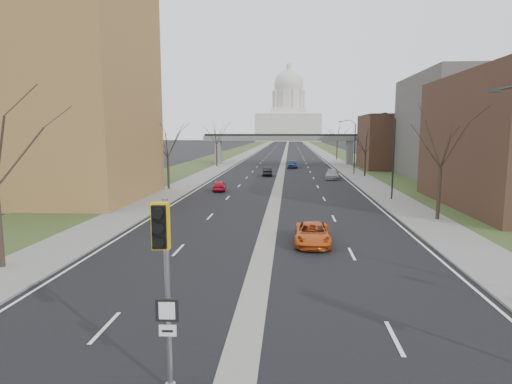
# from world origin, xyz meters

# --- Properties ---
(ground) EXTENTS (700.00, 700.00, 0.00)m
(ground) POSITION_xyz_m (0.00, 0.00, 0.00)
(ground) COLOR black
(ground) RESTS_ON ground
(road_surface) EXTENTS (20.00, 600.00, 0.01)m
(road_surface) POSITION_xyz_m (0.00, 150.00, 0.01)
(road_surface) COLOR black
(road_surface) RESTS_ON ground
(median_strip) EXTENTS (1.20, 600.00, 0.02)m
(median_strip) POSITION_xyz_m (0.00, 150.00, 0.00)
(median_strip) COLOR gray
(median_strip) RESTS_ON ground
(sidewalk_right) EXTENTS (4.00, 600.00, 0.12)m
(sidewalk_right) POSITION_xyz_m (12.00, 150.00, 0.06)
(sidewalk_right) COLOR gray
(sidewalk_right) RESTS_ON ground
(sidewalk_left) EXTENTS (4.00, 600.00, 0.12)m
(sidewalk_left) POSITION_xyz_m (-12.00, 150.00, 0.06)
(sidewalk_left) COLOR gray
(sidewalk_left) RESTS_ON ground
(grass_verge_right) EXTENTS (8.00, 600.00, 0.10)m
(grass_verge_right) POSITION_xyz_m (18.00, 150.00, 0.05)
(grass_verge_right) COLOR #243A1B
(grass_verge_right) RESTS_ON ground
(grass_verge_left) EXTENTS (8.00, 600.00, 0.10)m
(grass_verge_left) POSITION_xyz_m (-18.00, 150.00, 0.05)
(grass_verge_left) COLOR #243A1B
(grass_verge_left) RESTS_ON ground
(apartment_building) EXTENTS (25.00, 16.00, 22.00)m
(apartment_building) POSITION_xyz_m (-26.00, 30.00, 11.00)
(apartment_building) COLOR olive
(apartment_building) RESTS_ON ground
(commercial_block_mid) EXTENTS (18.00, 22.00, 15.00)m
(commercial_block_mid) POSITION_xyz_m (28.00, 52.00, 7.50)
(commercial_block_mid) COLOR #52504B
(commercial_block_mid) RESTS_ON ground
(commercial_block_far) EXTENTS (14.00, 14.00, 10.00)m
(commercial_block_far) POSITION_xyz_m (22.00, 70.00, 5.00)
(commercial_block_far) COLOR #442C20
(commercial_block_far) RESTS_ON ground
(pedestrian_bridge) EXTENTS (34.00, 3.00, 6.45)m
(pedestrian_bridge) POSITION_xyz_m (0.00, 80.00, 4.84)
(pedestrian_bridge) COLOR slate
(pedestrian_bridge) RESTS_ON ground
(capitol) EXTENTS (48.00, 42.00, 55.75)m
(capitol) POSITION_xyz_m (0.00, 320.00, 18.60)
(capitol) COLOR beige
(capitol) RESTS_ON ground
(streetlight_mid) EXTENTS (2.61, 0.20, 8.70)m
(streetlight_mid) POSITION_xyz_m (10.99, 32.00, 6.95)
(streetlight_mid) COLOR black
(streetlight_mid) RESTS_ON sidewalk_right
(streetlight_far) EXTENTS (2.61, 0.20, 8.70)m
(streetlight_far) POSITION_xyz_m (10.99, 58.00, 6.95)
(streetlight_far) COLOR black
(streetlight_far) RESTS_ON sidewalk_right
(tree_left_b) EXTENTS (6.75, 6.75, 8.81)m
(tree_left_b) POSITION_xyz_m (-13.00, 38.00, 6.23)
(tree_left_b) COLOR #382B21
(tree_left_b) RESTS_ON sidewalk_left
(tree_left_c) EXTENTS (7.65, 7.65, 9.99)m
(tree_left_c) POSITION_xyz_m (-13.00, 72.00, 7.04)
(tree_left_c) COLOR #382B21
(tree_left_c) RESTS_ON sidewalk_left
(tree_right_a) EXTENTS (7.20, 7.20, 9.40)m
(tree_right_a) POSITION_xyz_m (13.00, 22.00, 6.64)
(tree_right_a) COLOR #382B21
(tree_right_a) RESTS_ON sidewalk_right
(tree_right_b) EXTENTS (6.30, 6.30, 8.22)m
(tree_right_b) POSITION_xyz_m (13.00, 55.00, 5.82)
(tree_right_b) COLOR #382B21
(tree_right_b) RESTS_ON sidewalk_right
(tree_right_c) EXTENTS (7.65, 7.65, 9.99)m
(tree_right_c) POSITION_xyz_m (13.00, 95.00, 7.04)
(tree_right_c) COLOR #382B21
(tree_right_c) RESTS_ON sidewalk_right
(signal_pole_median) EXTENTS (0.60, 0.85, 5.22)m
(signal_pole_median) POSITION_xyz_m (-1.66, -1.73, 3.64)
(signal_pole_median) COLOR gray
(signal_pole_median) RESTS_ON ground
(car_left_near) EXTENTS (1.94, 3.83, 1.25)m
(car_left_near) POSITION_xyz_m (-6.77, 37.39, 0.63)
(car_left_near) COLOR #AF1426
(car_left_near) RESTS_ON ground
(car_left_far) EXTENTS (1.74, 4.27, 1.38)m
(car_left_far) POSITION_xyz_m (-2.11, 55.50, 0.69)
(car_left_far) COLOR black
(car_left_far) RESTS_ON ground
(car_right_near) EXTENTS (2.28, 4.73, 1.30)m
(car_right_near) POSITION_xyz_m (2.89, 14.08, 0.65)
(car_right_near) COLOR #C64E15
(car_right_near) RESTS_ON ground
(car_right_mid) EXTENTS (2.43, 4.93, 1.38)m
(car_right_mid) POSITION_xyz_m (7.65, 51.30, 0.69)
(car_right_mid) COLOR gray
(car_right_mid) RESTS_ON ground
(car_right_far) EXTENTS (2.10, 4.53, 1.50)m
(car_right_far) POSITION_xyz_m (2.00, 70.12, 0.75)
(car_right_far) COLOR navy
(car_right_far) RESTS_ON ground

